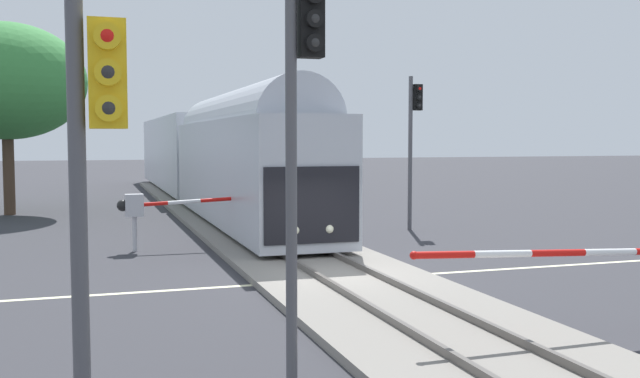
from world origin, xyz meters
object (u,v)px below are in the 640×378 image
oak_behind_train (6,81)px  traffic_signal_near_left (94,163)px  traffic_signal_far_side (414,128)px  crossing_gate_far (155,206)px  commuter_train (204,153)px  traffic_signal_median (301,106)px

oak_behind_train → traffic_signal_near_left: bearing=-83.0°
traffic_signal_far_side → crossing_gate_far: bearing=-167.4°
commuter_train → oak_behind_train: (-9.44, -2.46, 3.38)m
crossing_gate_far → traffic_signal_median: traffic_signal_median is taller
crossing_gate_far → traffic_signal_near_left: traffic_signal_near_left is taller
crossing_gate_far → traffic_signal_far_side: traffic_signal_far_side is taller
traffic_signal_far_side → oak_behind_train: (-15.50, 10.84, 2.21)m
commuter_train → traffic_signal_near_left: size_ratio=8.66×
traffic_signal_median → commuter_train: bearing=83.9°
commuter_train → traffic_signal_near_left: 32.19m
crossing_gate_far → traffic_signal_median: 13.79m
crossing_gate_far → traffic_signal_far_side: size_ratio=0.97×
traffic_signal_median → traffic_signal_far_side: 18.23m
crossing_gate_far → traffic_signal_median: size_ratio=0.97×
commuter_train → traffic_signal_near_left: (-5.83, -31.66, 0.51)m
traffic_signal_far_side → traffic_signal_near_left: bearing=-122.9°
commuter_train → oak_behind_train: size_ratio=4.79×
commuter_train → traffic_signal_median: (-3.09, -29.06, 1.17)m
traffic_signal_near_left → crossing_gate_far: bearing=83.3°
crossing_gate_far → traffic_signal_far_side: 10.55m
commuter_train → crossing_gate_far: size_ratio=7.37×
traffic_signal_median → oak_behind_train: oak_behind_train is taller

